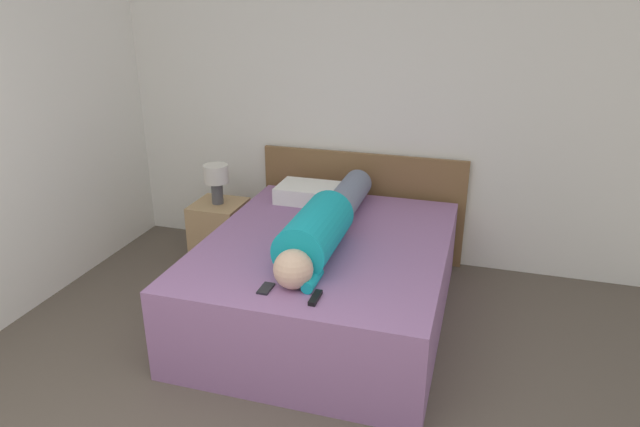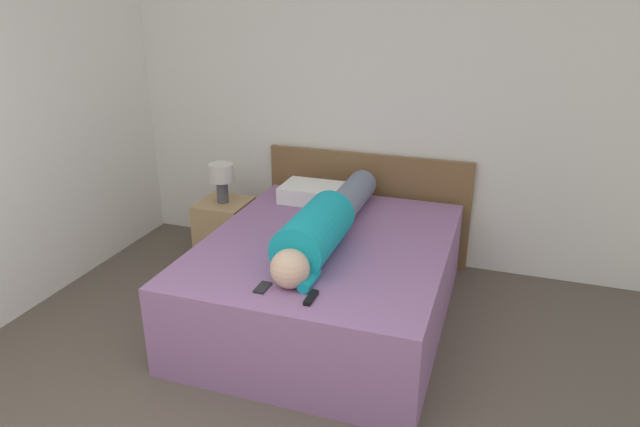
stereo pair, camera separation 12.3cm
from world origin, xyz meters
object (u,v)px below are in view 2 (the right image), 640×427
at_px(bed, 327,280).
at_px(tv_remote, 311,298).
at_px(cell_phone, 263,287).
at_px(table_lamp, 222,177).
at_px(nightstand, 225,231).
at_px(person_lying, 325,224).
at_px(pillow_near_headboard, 314,193).

distance_m(bed, tv_remote, 0.84).
xyz_separation_m(bed, cell_phone, (-0.14, -0.74, 0.30)).
distance_m(table_lamp, cell_phone, 1.65).
distance_m(nightstand, person_lying, 1.35).
height_order(table_lamp, cell_phone, table_lamp).
relative_size(nightstand, pillow_near_headboard, 1.06).
relative_size(bed, table_lamp, 5.98).
xyz_separation_m(person_lying, cell_phone, (-0.14, -0.69, -0.13)).
height_order(bed, person_lying, person_lying).
xyz_separation_m(bed, table_lamp, (-1.10, 0.59, 0.45)).
xyz_separation_m(bed, person_lying, (0.00, -0.05, 0.44)).
bearing_deg(person_lying, bed, 91.33).
xyz_separation_m(nightstand, table_lamp, (0.00, 0.00, 0.48)).
distance_m(nightstand, tv_remote, 1.89).
distance_m(bed, table_lamp, 1.33).
distance_m(pillow_near_headboard, tv_remote, 1.56).
xyz_separation_m(pillow_near_headboard, cell_phone, (0.20, -1.44, -0.06)).
bearing_deg(person_lying, nightstand, 149.67).
xyz_separation_m(table_lamp, tv_remote, (1.26, -1.36, -0.14)).
distance_m(person_lying, tv_remote, 0.75).
bearing_deg(nightstand, bed, -28.49).
distance_m(pillow_near_headboard, cell_phone, 1.46).
bearing_deg(bed, person_lying, -88.67).
xyz_separation_m(tv_remote, cell_phone, (-0.30, 0.03, -0.01)).
relative_size(nightstand, tv_remote, 3.53).
bearing_deg(table_lamp, tv_remote, -47.35).
distance_m(nightstand, table_lamp, 0.48).
relative_size(pillow_near_headboard, tv_remote, 3.33).
distance_m(bed, person_lying, 0.44).
height_order(nightstand, person_lying, person_lying).
height_order(pillow_near_headboard, cell_phone, pillow_near_headboard).
bearing_deg(bed, cell_phone, -100.69).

